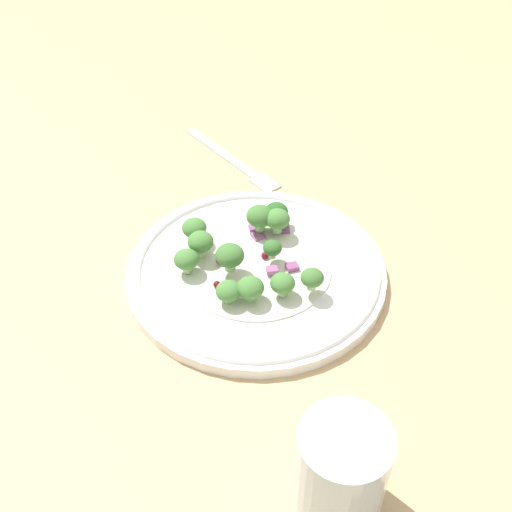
{
  "coord_description": "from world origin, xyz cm",
  "views": [
    {
      "loc": [
        3.78,
        49.05,
        44.19
      ],
      "look_at": [
        2.46,
        2.4,
        2.7
      ],
      "focal_mm": 42.79,
      "sensor_mm": 36.0,
      "label": 1
    }
  ],
  "objects_px": {
    "plate": "(256,269)",
    "broccoli_floret_2": "(201,242)",
    "fork": "(235,161)",
    "water_glass": "(341,471)",
    "broccoli_floret_1": "(186,260)",
    "broccoli_floret_0": "(276,212)"
  },
  "relations": [
    {
      "from": "plate",
      "to": "water_glass",
      "type": "bearing_deg",
      "value": 102.04
    },
    {
      "from": "broccoli_floret_1",
      "to": "plate",
      "type": "bearing_deg",
      "value": -173.72
    },
    {
      "from": "broccoli_floret_2",
      "to": "broccoli_floret_1",
      "type": "bearing_deg",
      "value": 59.51
    },
    {
      "from": "plate",
      "to": "broccoli_floret_2",
      "type": "bearing_deg",
      "value": -15.05
    },
    {
      "from": "broccoli_floret_0",
      "to": "broccoli_floret_2",
      "type": "xyz_separation_m",
      "value": [
        0.08,
        0.05,
        0.0
      ]
    },
    {
      "from": "broccoli_floret_1",
      "to": "broccoli_floret_2",
      "type": "distance_m",
      "value": 0.03
    },
    {
      "from": "broccoli_floret_0",
      "to": "water_glass",
      "type": "relative_size",
      "value": 0.3
    },
    {
      "from": "broccoli_floret_0",
      "to": "water_glass",
      "type": "bearing_deg",
      "value": 95.19
    },
    {
      "from": "plate",
      "to": "broccoli_floret_1",
      "type": "distance_m",
      "value": 0.07
    },
    {
      "from": "plate",
      "to": "broccoli_floret_2",
      "type": "xyz_separation_m",
      "value": [
        0.06,
        -0.02,
        0.03
      ]
    },
    {
      "from": "plate",
      "to": "broccoli_floret_2",
      "type": "relative_size",
      "value": 9.86
    },
    {
      "from": "broccoli_floret_0",
      "to": "fork",
      "type": "relative_size",
      "value": 0.16
    },
    {
      "from": "broccoli_floret_2",
      "to": "fork",
      "type": "height_order",
      "value": "broccoli_floret_2"
    },
    {
      "from": "fork",
      "to": "broccoli_floret_1",
      "type": "bearing_deg",
      "value": 77.72
    },
    {
      "from": "water_glass",
      "to": "plate",
      "type": "bearing_deg",
      "value": -77.96
    },
    {
      "from": "broccoli_floret_2",
      "to": "fork",
      "type": "relative_size",
      "value": 0.17
    },
    {
      "from": "broccoli_floret_2",
      "to": "broccoli_floret_0",
      "type": "bearing_deg",
      "value": -147.37
    },
    {
      "from": "broccoli_floret_1",
      "to": "water_glass",
      "type": "bearing_deg",
      "value": 117.2
    },
    {
      "from": "plate",
      "to": "broccoli_floret_1",
      "type": "xyz_separation_m",
      "value": [
        0.07,
        0.01,
        0.02
      ]
    },
    {
      "from": "broccoli_floret_0",
      "to": "broccoli_floret_1",
      "type": "bearing_deg",
      "value": 38.38
    },
    {
      "from": "fork",
      "to": "water_glass",
      "type": "xyz_separation_m",
      "value": [
        -0.07,
        0.46,
        0.04
      ]
    },
    {
      "from": "broccoli_floret_1",
      "to": "broccoli_floret_2",
      "type": "relative_size",
      "value": 0.95
    }
  ]
}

